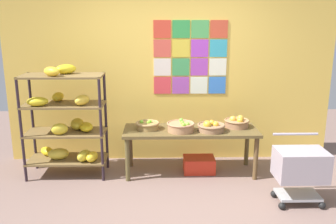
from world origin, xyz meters
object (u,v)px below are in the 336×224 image
(banana_shelf_unit, at_px, (66,120))
(fruit_basket_centre, at_px, (181,126))
(fruit_basket_right, at_px, (237,122))
(shopping_cart, at_px, (300,167))
(fruit_basket_back_right, at_px, (211,127))
(display_table, at_px, (191,134))
(fruit_basket_back_left, at_px, (148,125))
(produce_crate_under_table, at_px, (199,164))

(banana_shelf_unit, distance_m, fruit_basket_centre, 1.51)
(fruit_basket_right, relative_size, shopping_cart, 0.44)
(fruit_basket_right, bearing_deg, fruit_basket_back_right, -154.68)
(display_table, height_order, fruit_basket_right, fruit_basket_right)
(fruit_basket_right, bearing_deg, shopping_cart, -61.87)
(banana_shelf_unit, height_order, fruit_basket_back_left, banana_shelf_unit)
(fruit_basket_right, bearing_deg, fruit_basket_back_left, -177.00)
(produce_crate_under_table, relative_size, shopping_cart, 0.55)
(fruit_basket_right, distance_m, produce_crate_under_table, 0.78)
(banana_shelf_unit, height_order, shopping_cart, banana_shelf_unit)
(fruit_basket_centre, bearing_deg, shopping_cart, -31.65)
(shopping_cart, bearing_deg, fruit_basket_back_right, 147.72)
(fruit_basket_back_left, distance_m, fruit_basket_centre, 0.45)
(shopping_cart, bearing_deg, produce_crate_under_table, 147.99)
(display_table, bearing_deg, fruit_basket_centre, -146.97)
(banana_shelf_unit, relative_size, fruit_basket_back_right, 4.08)
(fruit_basket_back_left, distance_m, fruit_basket_right, 1.22)
(display_table, distance_m, fruit_basket_right, 0.66)
(fruit_basket_back_left, bearing_deg, produce_crate_under_table, -0.34)
(banana_shelf_unit, bearing_deg, fruit_basket_right, 2.81)
(fruit_basket_back_left, distance_m, fruit_basket_back_right, 0.84)
(produce_crate_under_table, bearing_deg, shopping_cart, -41.30)
(display_table, relative_size, shopping_cart, 2.31)
(fruit_basket_back_right, bearing_deg, banana_shelf_unit, 177.99)
(fruit_basket_centre, height_order, shopping_cart, shopping_cart)
(banana_shelf_unit, distance_m, fruit_basket_right, 2.28)
(fruit_basket_back_left, relative_size, produce_crate_under_table, 0.75)
(banana_shelf_unit, xyz_separation_m, fruit_basket_centre, (1.50, -0.07, -0.08))
(fruit_basket_back_left, xyz_separation_m, shopping_cart, (1.74, -0.91, -0.24))
(fruit_basket_back_left, bearing_deg, fruit_basket_back_right, -7.84)
(fruit_basket_right, distance_m, fruit_basket_back_right, 0.42)
(produce_crate_under_table, bearing_deg, fruit_basket_centre, -157.30)
(fruit_basket_centre, relative_size, fruit_basket_back_right, 1.00)
(display_table, xyz_separation_m, shopping_cart, (1.16, -0.89, -0.11))
(fruit_basket_right, distance_m, shopping_cart, 1.13)
(fruit_basket_back_right, relative_size, produce_crate_under_table, 0.86)
(fruit_basket_back_left, relative_size, fruit_basket_centre, 0.88)
(fruit_basket_back_left, distance_m, shopping_cart, 1.98)
(banana_shelf_unit, xyz_separation_m, fruit_basket_back_left, (1.06, 0.05, -0.09))
(fruit_basket_right, xyz_separation_m, fruit_basket_back_right, (-0.38, -0.18, -0.01))
(fruit_basket_centre, distance_m, shopping_cart, 1.54)
(fruit_basket_right, height_order, shopping_cart, fruit_basket_right)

